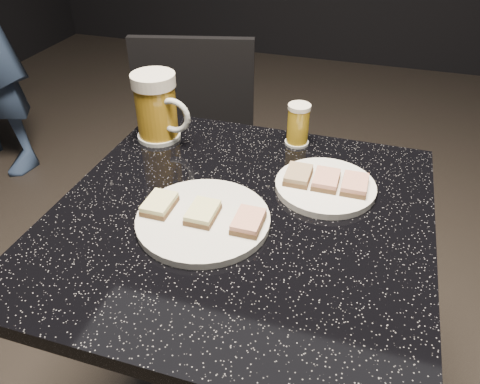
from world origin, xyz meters
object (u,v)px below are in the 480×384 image
(plate_small, at_px, (325,186))
(beer_mug, at_px, (157,107))
(table, at_px, (240,301))
(chair, at_px, (192,161))
(beer_tumbler, at_px, (298,125))
(plate_large, at_px, (203,220))

(plate_small, relative_size, beer_mug, 1.27)
(plate_small, bearing_deg, table, -137.71)
(chair, bearing_deg, plate_small, -40.34)
(table, distance_m, beer_mug, 0.48)
(plate_small, xyz_separation_m, table, (-0.14, -0.13, -0.25))
(plate_small, height_order, beer_tumbler, beer_tumbler)
(beer_tumbler, height_order, chair, chair)
(plate_large, distance_m, table, 0.26)
(table, height_order, beer_tumbler, beer_tumbler)
(beer_mug, xyz_separation_m, beer_tumbler, (0.32, 0.07, -0.03))
(table, bearing_deg, beer_mug, 140.28)
(table, xyz_separation_m, beer_tumbler, (0.05, 0.29, 0.29))
(plate_small, relative_size, table, 0.27)
(chair, bearing_deg, table, -58.10)
(plate_small, xyz_separation_m, beer_mug, (-0.41, 0.10, 0.07))
(table, height_order, beer_mug, beer_mug)
(plate_large, distance_m, beer_mug, 0.35)
(table, distance_m, chair, 0.61)
(table, relative_size, beer_mug, 4.75)
(plate_large, xyz_separation_m, beer_tumbler, (0.10, 0.34, 0.04))
(plate_large, xyz_separation_m, plate_small, (0.20, 0.17, 0.00))
(plate_small, bearing_deg, beer_tumbler, 119.00)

